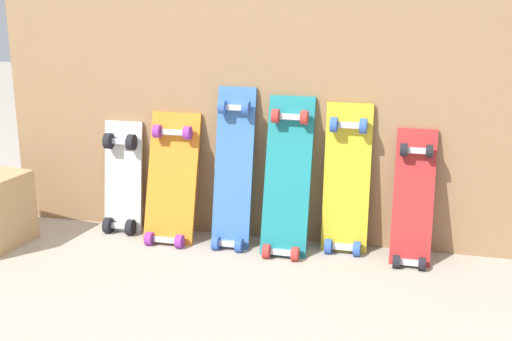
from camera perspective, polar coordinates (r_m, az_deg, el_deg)
The scene contains 8 objects.
ground_plane at distance 2.99m, azimuth 0.33°, elevation -5.97°, with size 12.00×12.00×0.00m, color #A89E8E.
plywood_wall_panel at distance 2.87m, azimuth 0.68°, elevation 8.92°, with size 2.38×0.04×1.53m, color #99724C.
skateboard_white at distance 3.11m, azimuth -11.23°, elevation -1.07°, with size 0.18×0.15×0.56m.
skateboard_orange at distance 2.96m, azimuth -7.19°, elevation -1.32°, with size 0.22×0.24×0.62m.
skateboard_blue at distance 2.87m, azimuth -1.96°, elevation -0.46°, with size 0.17×0.22×0.74m.
skateboard_teal at distance 2.80m, azimuth 2.63°, elevation -1.20°, with size 0.19×0.26×0.72m.
skateboard_yellow at distance 2.83m, azimuth 7.66°, elevation -1.31°, with size 0.19×0.15×0.69m.
skateboard_red at distance 2.78m, azimuth 13.14°, elevation -2.98°, with size 0.16×0.23×0.61m.
Camera 1 is at (0.65, -2.70, 1.09)m, focal length 47.26 mm.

